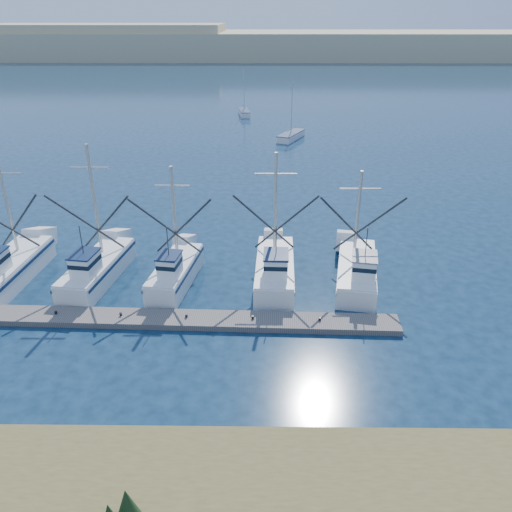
{
  "coord_description": "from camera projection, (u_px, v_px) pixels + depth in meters",
  "views": [
    {
      "loc": [
        -3.43,
        -20.19,
        16.83
      ],
      "look_at": [
        -3.77,
        8.0,
        3.09
      ],
      "focal_mm": 35.0,
      "sensor_mm": 36.0,
      "label": 1
    }
  ],
  "objects": [
    {
      "name": "ground",
      "position": [
        328.0,
        379.0,
        25.49
      ],
      "size": [
        500.0,
        500.0,
        0.0
      ],
      "primitive_type": "plane",
      "color": "#0B1F33",
      "rests_on": "ground"
    },
    {
      "name": "floating_dock",
      "position": [
        170.0,
        319.0,
        30.14
      ],
      "size": [
        27.55,
        2.73,
        0.37
      ],
      "primitive_type": "cube",
      "rotation": [
        0.0,
        0.0,
        -0.03
      ],
      "color": "#69625D",
      "rests_on": "ground"
    },
    {
      "name": "dune_ridge",
      "position": [
        270.0,
        44.0,
        212.07
      ],
      "size": [
        360.0,
        60.0,
        10.0
      ],
      "primitive_type": "cube",
      "color": "tan",
      "rests_on": "ground"
    },
    {
      "name": "trawler_fleet",
      "position": [
        180.0,
        270.0,
        34.23
      ],
      "size": [
        27.52,
        8.4,
        9.26
      ],
      "color": "white",
      "rests_on": "ground"
    },
    {
      "name": "sailboat_near",
      "position": [
        291.0,
        136.0,
        73.89
      ],
      "size": [
        4.48,
        6.86,
        8.1
      ],
      "rotation": [
        0.0,
        0.0,
        -0.42
      ],
      "color": "white",
      "rests_on": "ground"
    },
    {
      "name": "sailboat_far",
      "position": [
        244.0,
        113.0,
        91.18
      ],
      "size": [
        2.36,
        6.02,
        8.1
      ],
      "rotation": [
        0.0,
        0.0,
        0.14
      ],
      "color": "white",
      "rests_on": "ground"
    }
  ]
}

